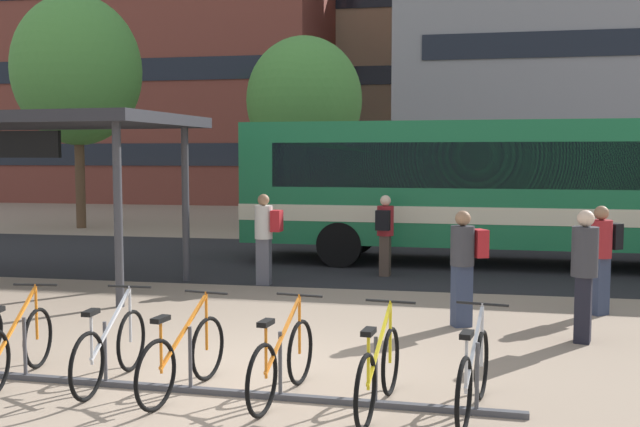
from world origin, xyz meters
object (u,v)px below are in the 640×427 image
parked_bicycle_yellow_7 (379,372)px  commuter_red_pack_3 (265,233)px  parked_bicycle_orange_3 (17,347)px  commuter_black_pack_2 (385,230)px  city_bus (515,186)px  commuter_black_pack_0 (602,252)px  parked_bicycle_silver_8 (473,376)px  commuter_olive_pack_4 (585,266)px  parked_bicycle_orange_5 (183,358)px  street_tree_1 (77,71)px  parked_bicycle_orange_6 (282,362)px  commuter_red_pack_6 (465,260)px  parked_bicycle_silver_4 (111,350)px  transit_shelter (25,127)px  street_tree_0 (304,101)px

parked_bicycle_yellow_7 → commuter_red_pack_3: (-2.83, 6.34, 0.62)m
parked_bicycle_orange_3 → commuter_black_pack_2: size_ratio=1.04×
city_bus → commuter_black_pack_0: 5.09m
parked_bicycle_yellow_7 → parked_bicycle_silver_8: size_ratio=1.01×
commuter_black_pack_0 → commuter_olive_pack_4: size_ratio=0.97×
parked_bicycle_orange_3 → parked_bicycle_yellow_7: 3.99m
parked_bicycle_orange_5 → commuter_red_pack_3: 6.31m
parked_bicycle_orange_3 → commuter_olive_pack_4: 7.03m
parked_bicycle_silver_8 → street_tree_1: street_tree_1 is taller
commuter_olive_pack_4 → commuter_black_pack_0: bearing=177.7°
parked_bicycle_orange_6 → commuter_olive_pack_4: (3.38, 2.94, 0.63)m
parked_bicycle_orange_3 → commuter_olive_pack_4: commuter_olive_pack_4 is taller
parked_bicycle_orange_6 → commuter_olive_pack_4: 4.53m
commuter_olive_pack_4 → street_tree_1: (-14.15, 12.43, 4.26)m
parked_bicycle_orange_3 → parked_bicycle_yellow_7: same height
commuter_black_pack_2 → commuter_black_pack_0: bearing=-122.8°
parked_bicycle_orange_6 → commuter_olive_pack_4: commuter_olive_pack_4 is taller
parked_bicycle_orange_5 → commuter_black_pack_2: commuter_black_pack_2 is taller
parked_bicycle_orange_5 → commuter_black_pack_2: (1.34, 7.63, 0.57)m
commuter_olive_pack_4 → parked_bicycle_silver_8: bearing=-11.2°
parked_bicycle_orange_5 → commuter_red_pack_6: bearing=-29.5°
parked_bicycle_orange_3 → parked_bicycle_orange_6: bearing=-97.5°
parked_bicycle_orange_6 → commuter_red_pack_6: 4.01m
parked_bicycle_silver_4 → commuter_olive_pack_4: commuter_olive_pack_4 is taller
parked_bicycle_silver_8 → transit_shelter: size_ratio=0.27×
city_bus → transit_shelter: 10.27m
commuter_black_pack_0 → commuter_red_pack_3: 5.96m
commuter_olive_pack_4 → commuter_red_pack_6: size_ratio=1.05×
parked_bicycle_orange_6 → street_tree_0: 17.95m
parked_bicycle_silver_8 → commuter_black_pack_0: 5.25m
parked_bicycle_silver_8 → parked_bicycle_orange_5: bearing=99.4°
city_bus → commuter_red_pack_3: bearing=-142.9°
commuter_red_pack_3 → street_tree_0: size_ratio=0.27×
parked_bicycle_silver_8 → parked_bicycle_yellow_7: bearing=104.2°
parked_bicycle_yellow_7 → commuter_black_pack_0: bearing=-23.6°
parked_bicycle_silver_4 → street_tree_1: bearing=29.6°
parked_bicycle_silver_8 → transit_shelter: (-8.06, 5.33, 2.61)m
parked_bicycle_silver_4 → commuter_black_pack_2: bearing=-17.0°
parked_bicycle_silver_8 → commuter_red_pack_3: 7.33m
transit_shelter → commuter_red_pack_6: transit_shelter is taller
parked_bicycle_orange_3 → commuter_red_pack_6: size_ratio=1.02×
parked_bicycle_yellow_7 → commuter_red_pack_3: commuter_red_pack_3 is taller
parked_bicycle_orange_3 → parked_bicycle_silver_8: size_ratio=1.01×
city_bus → street_tree_0: size_ratio=1.87×
commuter_red_pack_3 → commuter_red_pack_6: bearing=146.1°
parked_bicycle_orange_3 → commuter_red_pack_3: 6.30m
parked_bicycle_orange_6 → parked_bicycle_silver_8: (1.89, -0.10, 0.00)m
parked_bicycle_silver_4 → street_tree_0: 17.58m
parked_bicycle_orange_3 → commuter_olive_pack_4: bearing=-72.4°
commuter_black_pack_2 → commuter_red_pack_6: 4.35m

